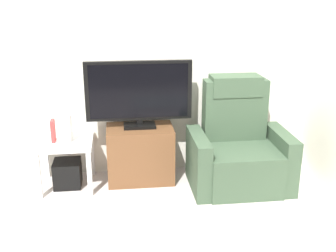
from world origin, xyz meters
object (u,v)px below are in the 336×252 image
side_table (65,148)px  subwoofer_box (68,173)px  cell_phone (240,229)px  tv_stand (140,154)px  television (138,93)px  recliner_armchair (238,149)px  coffee_table (219,233)px  game_console (67,128)px  book_upright (53,131)px

side_table → subwoofer_box: side_table is taller
cell_phone → tv_stand: bearing=148.0°
television → recliner_armchair: 1.15m
subwoofer_box → coffee_table: bearing=-53.4°
recliner_armchair → subwoofer_box: size_ratio=4.04×
side_table → subwoofer_box: bearing=123.7°
game_console → coffee_table: (1.14, -1.59, -0.25)m
coffee_table → side_table: bearing=126.6°
television → recliner_armchair: size_ratio=0.98×
tv_stand → recliner_armchair: bearing=-11.4°
recliner_armchair → side_table: bearing=178.7°
book_upright → game_console: bearing=12.5°
game_console → coffee_table: game_console is taller
tv_stand → game_console: bearing=-176.4°
recliner_armchair → subwoofer_box: (-1.72, 0.14, -0.24)m
game_console → coffee_table: size_ratio=0.28×
book_upright → coffee_table: book_upright is taller
tv_stand → book_upright: (-0.84, -0.07, 0.31)m
book_upright → game_console: game_console is taller
side_table → subwoofer_box: size_ratio=2.02×
tv_stand → side_table: bearing=-175.8°
book_upright → side_table: bearing=11.3°
recliner_armchair → book_upright: 1.84m
tv_stand → television: size_ratio=0.64×
book_upright → coffee_table: 2.03m
tv_stand → cell_phone: (0.58, -1.65, 0.11)m
television → book_upright: 0.91m
side_table → television: bearing=5.7°
television → game_console: 0.77m
recliner_armchair → game_console: size_ratio=4.25×
side_table → book_upright: 0.21m
coffee_table → cell_phone: 0.15m
recliner_armchair → tv_stand: bearing=172.1°
subwoofer_box → coffee_table: coffee_table is taller
tv_stand → game_console: (-0.70, -0.04, 0.33)m
tv_stand → game_console: 0.78m
cell_phone → book_upright: bearing=170.6°
television → coffee_table: television is taller
television → subwoofer_box: 1.09m
game_console → cell_phone: 2.07m
television → book_upright: television is taller
television → coffee_table: (0.44, -1.66, -0.56)m
book_upright → game_console: size_ratio=0.86×
coffee_table → cell_phone: (0.14, -0.01, 0.03)m
television → coffee_table: 1.80m
side_table → coffee_table: 1.97m
subwoofer_box → side_table: bearing=-56.3°
book_upright → subwoofer_box: bearing=11.3°
side_table → book_upright: bearing=-168.7°
side_table → coffee_table: bearing=-53.4°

